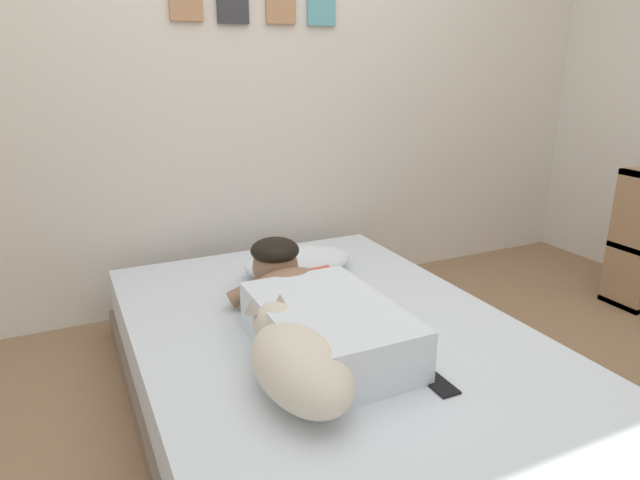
# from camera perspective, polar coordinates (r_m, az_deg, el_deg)

# --- Properties ---
(ground_plane) EXTENTS (12.77, 12.77, 0.00)m
(ground_plane) POSITION_cam_1_polar(r_m,az_deg,el_deg) (2.17, 8.40, -18.90)
(ground_plane) COLOR #8C6B4C
(back_wall) EXTENTS (4.39, 0.12, 2.50)m
(back_wall) POSITION_cam_1_polar(r_m,az_deg,el_deg) (3.08, -6.61, 17.02)
(back_wall) COLOR silver
(back_wall) RESTS_ON ground
(bed) EXTENTS (1.43, 2.09, 0.33)m
(bed) POSITION_cam_1_polar(r_m,az_deg,el_deg) (2.19, 1.19, -13.14)
(bed) COLOR #726051
(bed) RESTS_ON ground
(pillow) EXTENTS (0.52, 0.32, 0.11)m
(pillow) POSITION_cam_1_polar(r_m,az_deg,el_deg) (2.63, -2.25, -2.26)
(pillow) COLOR silver
(pillow) RESTS_ON bed
(person_lying) EXTENTS (0.43, 0.92, 0.27)m
(person_lying) POSITION_cam_1_polar(r_m,az_deg,el_deg) (2.02, -0.86, -7.12)
(person_lying) COLOR silver
(person_lying) RESTS_ON bed
(dog) EXTENTS (0.26, 0.57, 0.21)m
(dog) POSITION_cam_1_polar(r_m,az_deg,el_deg) (1.71, -2.44, -12.20)
(dog) COLOR beige
(dog) RESTS_ON bed
(coffee_cup) EXTENTS (0.12, 0.09, 0.07)m
(coffee_cup) POSITION_cam_1_polar(r_m,az_deg,el_deg) (2.52, 0.11, -3.59)
(coffee_cup) COLOR #D84C47
(coffee_cup) RESTS_ON bed
(cell_phone) EXTENTS (0.07, 0.14, 0.01)m
(cell_phone) POSITION_cam_1_polar(r_m,az_deg,el_deg) (1.82, 12.03, -14.22)
(cell_phone) COLOR black
(cell_phone) RESTS_ON bed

